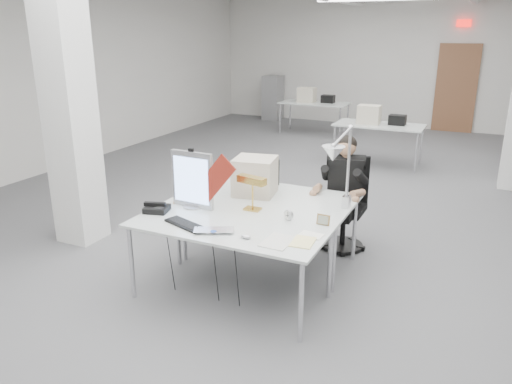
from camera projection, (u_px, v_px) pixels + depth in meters
room_shell at (326, 89)px, 6.48m from camera, size 10.04×14.04×3.24m
desk_main at (230, 225)px, 4.53m from camera, size 1.80×0.90×0.02m
desk_second at (270, 196)px, 5.30m from camera, size 1.80×0.90×0.02m
bg_desk_a at (379, 125)px, 9.18m from camera, size 1.60×0.80×0.02m
bg_desk_b at (314, 103)px, 11.88m from camera, size 1.60×0.80×0.02m
filing_cabinet at (273, 98)px, 13.85m from camera, size 0.45×0.55×1.20m
office_chair at (345, 200)px, 5.66m from camera, size 0.71×0.71×1.18m
seated_person at (345, 175)px, 5.51m from camera, size 0.69×0.78×1.00m
monitor at (192, 180)px, 4.87m from camera, size 0.46×0.07×0.56m
pennant at (215, 179)px, 4.71m from camera, size 0.47×0.04×0.50m
keyboard at (185, 224)px, 4.49m from camera, size 0.45×0.28×0.02m
laptop at (213, 233)px, 4.29m from camera, size 0.41×0.35×0.03m
mouse at (246, 236)px, 4.21m from camera, size 0.09×0.06×0.04m
bankers_lamp at (253, 193)px, 4.82m from camera, size 0.32×0.18×0.35m
desk_phone at (157, 209)px, 4.82m from camera, size 0.26×0.25×0.06m
picture_frame_left at (180, 199)px, 5.03m from camera, size 0.13×0.08×0.10m
picture_frame_right at (323, 220)px, 4.49m from camera, size 0.13×0.04×0.10m
desk_clock at (289, 215)px, 4.60m from camera, size 0.10×0.07×0.10m
paper_stack_a at (278, 241)px, 4.15m from camera, size 0.24×0.33×0.01m
paper_stack_b at (303, 242)px, 4.13m from camera, size 0.20×0.26×0.01m
paper_stack_c at (311, 235)px, 4.27m from camera, size 0.21×0.15×0.01m
beige_monitor at (255, 176)px, 5.28m from camera, size 0.48×0.46×0.40m
architect_lamp at (341, 175)px, 4.60m from camera, size 0.33×0.66×0.81m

